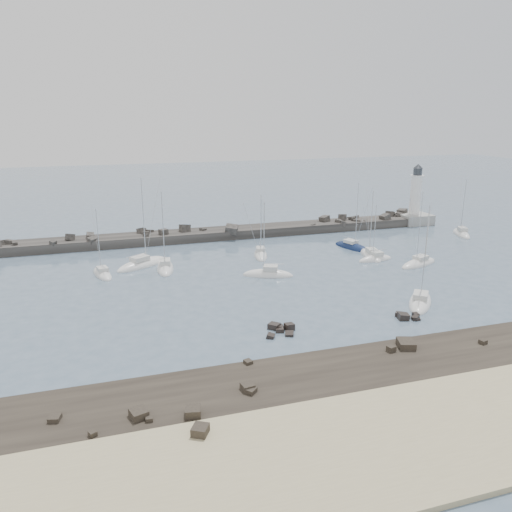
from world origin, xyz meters
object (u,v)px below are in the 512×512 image
(lighthouse, at_px, (414,210))
(sailboat_1, at_px, (102,274))
(sailboat_2, at_px, (165,268))
(sailboat_8, at_px, (375,260))
(sailboat_7, at_px, (352,247))
(sailboat_3, at_px, (142,265))
(sailboat_11, at_px, (461,234))
(sailboat_6, at_px, (420,303))
(sailboat_10, at_px, (419,264))
(sailboat_4, at_px, (268,275))
(sailboat_9, at_px, (371,256))
(sailboat_5, at_px, (261,255))

(lighthouse, xyz_separation_m, sailboat_1, (-70.71, -18.73, -2.96))
(sailboat_2, relative_size, sailboat_8, 1.29)
(sailboat_2, height_order, sailboat_7, sailboat_2)
(sailboat_3, relative_size, sailboat_8, 1.49)
(sailboat_3, height_order, sailboat_11, sailboat_3)
(lighthouse, distance_m, sailboat_7, 29.17)
(sailboat_11, bearing_deg, sailboat_1, -175.67)
(sailboat_8, bearing_deg, sailboat_2, 170.80)
(sailboat_6, xyz_separation_m, sailboat_8, (4.84, 20.20, 0.00))
(lighthouse, bearing_deg, sailboat_10, -122.60)
(sailboat_4, bearing_deg, sailboat_2, 150.94)
(sailboat_3, height_order, sailboat_9, sailboat_3)
(sailboat_1, xyz_separation_m, sailboat_9, (46.72, -3.43, 0.02))
(lighthouse, xyz_separation_m, sailboat_3, (-64.11, -15.51, -2.95))
(sailboat_3, xyz_separation_m, sailboat_4, (18.79, -11.58, 0.01))
(sailboat_2, xyz_separation_m, sailboat_5, (17.68, 2.83, -0.01))
(sailboat_2, height_order, sailboat_4, sailboat_2)
(sailboat_2, height_order, sailboat_3, sailboat_3)
(sailboat_1, distance_m, sailboat_4, 26.74)
(sailboat_4, xyz_separation_m, sailboat_9, (21.33, 4.93, -0.01))
(sailboat_4, relative_size, sailboat_8, 1.20)
(sailboat_5, relative_size, sailboat_11, 0.96)
(sailboat_1, distance_m, sailboat_10, 53.16)
(sailboat_1, bearing_deg, sailboat_8, -7.04)
(lighthouse, bearing_deg, sailboat_9, -137.26)
(lighthouse, distance_m, sailboat_8, 34.63)
(sailboat_3, distance_m, sailboat_4, 22.07)
(sailboat_2, xyz_separation_m, sailboat_11, (63.61, 5.43, 0.01))
(sailboat_1, bearing_deg, sailboat_7, 3.62)
(sailboat_1, distance_m, sailboat_5, 27.94)
(sailboat_8, bearing_deg, lighthouse, 45.15)
(sailboat_4, height_order, sailboat_10, sailboat_10)
(sailboat_9, xyz_separation_m, sailboat_11, (26.98, 9.01, 0.01))
(sailboat_8, xyz_separation_m, sailboat_10, (5.78, -4.55, -0.01))
(sailboat_11, bearing_deg, sailboat_5, -176.76)
(sailboat_4, height_order, sailboat_11, sailboat_4)
(sailboat_3, xyz_separation_m, sailboat_10, (45.55, -13.51, -0.01))
(sailboat_7, relative_size, sailboat_9, 1.06)
(sailboat_2, distance_m, sailboat_5, 17.91)
(sailboat_2, height_order, sailboat_10, sailboat_2)
(sailboat_5, relative_size, sailboat_8, 1.13)
(sailboat_1, height_order, sailboat_9, sailboat_9)
(sailboat_4, bearing_deg, sailboat_10, -4.12)
(sailboat_11, bearing_deg, sailboat_9, -161.54)
(lighthouse, xyz_separation_m, sailboat_2, (-60.62, -18.59, -2.94))
(sailboat_2, bearing_deg, sailboat_8, -9.20)
(lighthouse, xyz_separation_m, sailboat_9, (-23.99, -22.16, -2.95))
(sailboat_5, bearing_deg, sailboat_6, -64.54)
(sailboat_3, xyz_separation_m, sailboat_9, (40.12, -6.65, -0.00))
(sailboat_6, distance_m, sailboat_9, 23.09)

